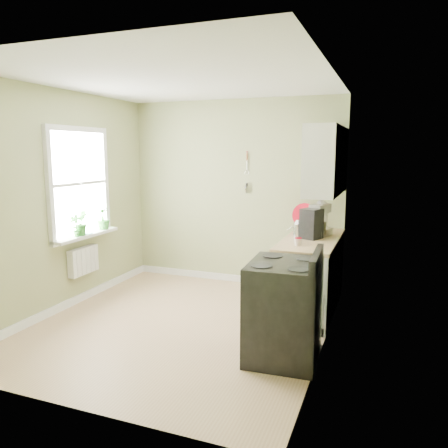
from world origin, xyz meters
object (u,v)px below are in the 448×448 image
(kettle, at_px, (298,228))
(stand_mixer, at_px, (320,221))
(coffee_maker, at_px, (311,224))
(stove, at_px, (284,310))

(kettle, bearing_deg, stand_mixer, 35.43)
(stand_mixer, xyz_separation_m, coffee_maker, (-0.06, -0.23, -0.01))
(stove, bearing_deg, kettle, 96.72)
(kettle, bearing_deg, stove, -83.28)
(stove, height_order, kettle, kettle)
(stand_mixer, bearing_deg, kettle, -144.57)
(kettle, distance_m, coffee_maker, 0.20)
(stand_mixer, relative_size, kettle, 2.13)
(stand_mixer, bearing_deg, stove, -92.56)
(stand_mixer, xyz_separation_m, kettle, (-0.24, -0.17, -0.08))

